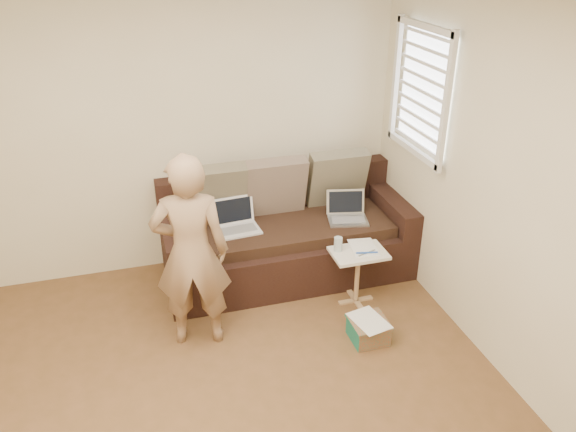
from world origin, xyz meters
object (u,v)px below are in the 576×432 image
object	(u,v)px
sofa	(287,231)
striped_box	(368,330)
laptop_white	(238,231)
person	(191,253)
laptop_silver	(348,221)
drinking_glass	(338,244)
side_table	(357,277)

from	to	relation	value
sofa	striped_box	bearing A→B (deg)	-73.54
laptop_white	person	bearing A→B (deg)	-130.39
sofa	laptop_silver	distance (m)	0.56
sofa	striped_box	size ratio (longest dim) A/B	7.62
laptop_silver	sofa	bearing A→B (deg)	177.94
sofa	laptop_white	size ratio (longest dim) A/B	5.96
laptop_silver	drinking_glass	bearing A→B (deg)	-108.84
person	striped_box	world-z (taller)	person
sofa	drinking_glass	size ratio (longest dim) A/B	18.33
laptop_silver	striped_box	bearing A→B (deg)	-88.85
sofa	side_table	size ratio (longest dim) A/B	4.45
laptop_silver	striped_box	xyz separation A→B (m)	(-0.20, -0.98, -0.43)
sofa	person	distance (m)	1.23
person	side_table	distance (m)	1.47
drinking_glass	striped_box	bearing A→B (deg)	-84.43
laptop_silver	laptop_white	size ratio (longest dim) A/B	0.94
striped_box	laptop_silver	bearing A→B (deg)	78.49
sofa	person	bearing A→B (deg)	-142.24
person	striped_box	distance (m)	1.49
side_table	person	bearing A→B (deg)	-175.83
laptop_white	person	xyz separation A→B (m)	(-0.48, -0.68, 0.25)
laptop_silver	side_table	world-z (taller)	laptop_silver
striped_box	sofa	bearing A→B (deg)	106.46
person	laptop_white	bearing A→B (deg)	-115.62
sofa	laptop_silver	size ratio (longest dim) A/B	6.36
sofa	laptop_silver	world-z (taller)	sofa
side_table	striped_box	bearing A→B (deg)	-101.69
sofa	person	world-z (taller)	person
laptop_silver	striped_box	size ratio (longest dim) A/B	1.20
drinking_glass	person	bearing A→B (deg)	-172.07
laptop_silver	person	size ratio (longest dim) A/B	0.22
laptop_silver	drinking_glass	xyz separation A→B (m)	(-0.26, -0.42, 0.03)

